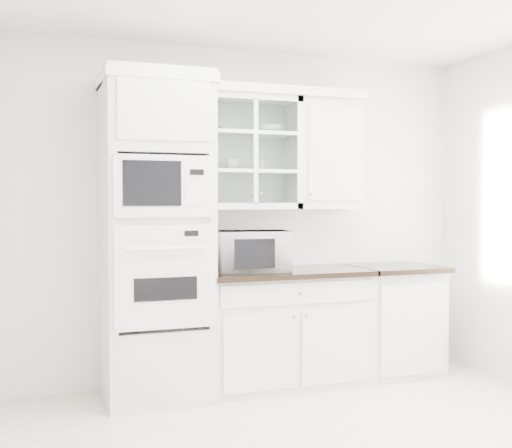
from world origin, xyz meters
name	(u,v)px	position (x,y,z in m)	size (l,w,h in m)	color
room_shell	(304,151)	(0.00, 0.43, 1.78)	(4.00, 3.50, 2.70)	white
oven_column	(156,237)	(-0.75, 1.42, 1.20)	(0.76, 0.68, 2.40)	silver
base_cabinet_run	(284,326)	(0.28, 1.45, 0.46)	(1.32, 0.67, 0.92)	silver
extra_base_cabinet	(393,319)	(1.28, 1.45, 0.46)	(0.72, 0.67, 0.92)	silver
upper_cabinet_glass	(249,153)	(0.03, 1.58, 1.85)	(0.80, 0.33, 0.90)	silver
upper_cabinet_solid	(325,155)	(0.71, 1.58, 1.85)	(0.55, 0.33, 0.90)	silver
crown_molding	(237,90)	(-0.07, 1.56, 2.33)	(2.14, 0.38, 0.07)	silver
countertop_microwave	(252,251)	(0.00, 1.41, 1.08)	(0.54, 0.45, 0.32)	white
bowl_a	(230,129)	(-0.12, 1.60, 2.03)	(0.19, 0.19, 0.05)	white
bowl_b	(269,129)	(0.20, 1.57, 2.04)	(0.20, 0.20, 0.06)	white
cup_a	(232,165)	(-0.11, 1.58, 1.75)	(0.11, 0.11, 0.08)	white
cup_b	(260,166)	(0.13, 1.60, 1.75)	(0.09, 0.09, 0.08)	white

